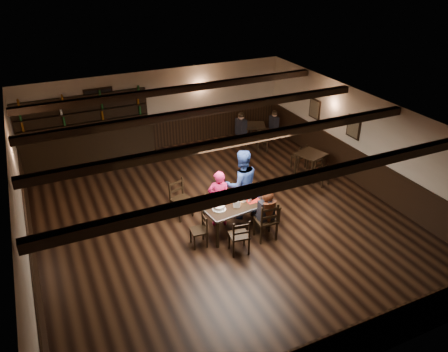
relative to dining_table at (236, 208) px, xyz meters
name	(u,v)px	position (x,y,z in m)	size (l,w,h in m)	color
ground	(221,219)	(-0.12, 0.65, -0.67)	(10.00, 10.00, 0.00)	black
room_shell	(220,157)	(-0.11, 0.68, 1.07)	(9.02, 10.02, 2.71)	beige
dining_table	(236,208)	(0.00, 0.00, 0.00)	(1.65, 0.96, 0.75)	black
chair_near_left	(240,234)	(-0.31, -0.84, -0.14)	(0.49, 0.47, 0.91)	black
chair_near_right	(267,219)	(0.51, -0.64, -0.08)	(0.51, 0.49, 1.01)	black
chair_end_left	(201,228)	(-0.97, -0.15, -0.20)	(0.39, 0.41, 0.81)	black
chair_end_right	(269,205)	(0.93, 0.02, -0.18)	(0.42, 0.43, 0.84)	black
chair_far_pushed	(179,195)	(-1.00, 1.27, -0.08)	(0.59, 0.57, 1.01)	black
woman_pink	(219,199)	(-0.25, 0.44, 0.08)	(0.55, 0.36, 1.51)	#F43083
man_blue	(241,184)	(0.44, 0.58, 0.25)	(0.90, 0.70, 1.85)	navy
seated_person	(267,208)	(0.51, -0.58, 0.20)	(0.37, 0.55, 0.90)	black
cake	(219,208)	(-0.45, 0.00, 0.13)	(0.33, 0.33, 0.10)	white
plate_stack_a	(237,203)	(-0.01, -0.06, 0.16)	(0.18, 0.18, 0.17)	white
plate_stack_b	(243,196)	(0.24, 0.12, 0.20)	(0.19, 0.19, 0.23)	white
tea_light	(238,201)	(0.09, 0.09, 0.10)	(0.05, 0.05, 0.06)	#A5A8AD
salt_shaker	(249,200)	(0.35, 0.01, 0.12)	(0.04, 0.04, 0.09)	silver
pepper_shaker	(251,201)	(0.37, -0.04, 0.13)	(0.04, 0.04, 0.10)	#A5A8AD
drink_glass	(243,198)	(0.25, 0.12, 0.13)	(0.07, 0.07, 0.11)	silver
menu_red	(253,200)	(0.47, 0.00, 0.08)	(0.34, 0.24, 0.00)	#A11A11
menu_blue	(253,197)	(0.54, 0.17, 0.08)	(0.33, 0.23, 0.00)	#111755
bar_counter	(88,142)	(-2.57, 5.36, 0.05)	(4.26, 0.70, 2.20)	black
back_table_a	(311,157)	(3.33, 1.66, -0.03)	(0.93, 0.93, 0.75)	black
back_table_b	(255,128)	(2.92, 4.42, -0.03)	(0.93, 0.93, 0.75)	black
bg_patron_left	(241,124)	(2.38, 4.42, 0.20)	(0.29, 0.42, 0.81)	black
bg_patron_right	(274,120)	(3.65, 4.35, 0.14)	(0.22, 0.35, 0.70)	black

